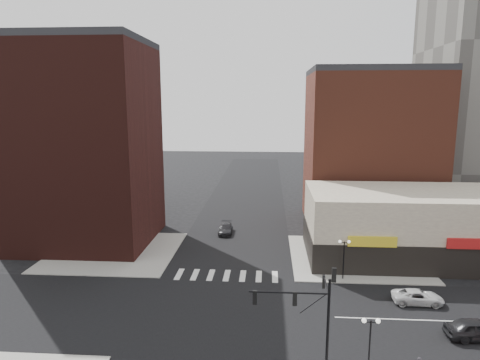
{
  "coord_description": "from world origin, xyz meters",
  "views": [
    {
      "loc": [
        4.2,
        -34.25,
        18.27
      ],
      "look_at": [
        1.55,
        4.67,
        11.0
      ],
      "focal_mm": 32.0,
      "sensor_mm": 36.0,
      "label": 1
    }
  ],
  "objects_px": {
    "traffic_signal": "(313,306)",
    "dark_sedan_east": "(477,329)",
    "street_lamp_se_a": "(370,332)",
    "dark_sedan_north": "(226,229)",
    "white_suv": "(418,297)",
    "street_lamp_ne": "(344,249)"
  },
  "relations": [
    {
      "from": "traffic_signal",
      "to": "dark_sedan_east",
      "type": "distance_m",
      "value": 14.8
    },
    {
      "from": "street_lamp_se_a",
      "to": "dark_sedan_north",
      "type": "height_order",
      "value": "street_lamp_se_a"
    },
    {
      "from": "traffic_signal",
      "to": "white_suv",
      "type": "bearing_deg",
      "value": 45.7
    },
    {
      "from": "dark_sedan_east",
      "to": "dark_sedan_north",
      "type": "bearing_deg",
      "value": 38.09
    },
    {
      "from": "street_lamp_ne",
      "to": "white_suv",
      "type": "distance_m",
      "value": 8.12
    },
    {
      "from": "traffic_signal",
      "to": "street_lamp_se_a",
      "type": "distance_m",
      "value": 4.12
    },
    {
      "from": "traffic_signal",
      "to": "street_lamp_se_a",
      "type": "height_order",
      "value": "traffic_signal"
    },
    {
      "from": "dark_sedan_east",
      "to": "traffic_signal",
      "type": "bearing_deg",
      "value": 108.47
    },
    {
      "from": "traffic_signal",
      "to": "white_suv",
      "type": "height_order",
      "value": "traffic_signal"
    },
    {
      "from": "traffic_signal",
      "to": "street_lamp_ne",
      "type": "height_order",
      "value": "traffic_signal"
    },
    {
      "from": "street_lamp_se_a",
      "to": "street_lamp_ne",
      "type": "height_order",
      "value": "same"
    },
    {
      "from": "traffic_signal",
      "to": "white_suv",
      "type": "distance_m",
      "value": 15.91
    },
    {
      "from": "dark_sedan_east",
      "to": "white_suv",
      "type": "bearing_deg",
      "value": 20.73
    },
    {
      "from": "street_lamp_se_a",
      "to": "dark_sedan_east",
      "type": "bearing_deg",
      "value": 29.55
    },
    {
      "from": "white_suv",
      "to": "dark_sedan_north",
      "type": "bearing_deg",
      "value": 47.02
    },
    {
      "from": "street_lamp_se_a",
      "to": "white_suv",
      "type": "distance_m",
      "value": 13.38
    },
    {
      "from": "white_suv",
      "to": "dark_sedan_north",
      "type": "distance_m",
      "value": 27.79
    },
    {
      "from": "street_lamp_se_a",
      "to": "street_lamp_ne",
      "type": "relative_size",
      "value": 1.0
    },
    {
      "from": "street_lamp_se_a",
      "to": "white_suv",
      "type": "bearing_deg",
      "value": 58.09
    },
    {
      "from": "street_lamp_ne",
      "to": "dark_sedan_east",
      "type": "relative_size",
      "value": 0.88
    },
    {
      "from": "dark_sedan_east",
      "to": "dark_sedan_north",
      "type": "relative_size",
      "value": 1.06
    },
    {
      "from": "street_lamp_se_a",
      "to": "white_suv",
      "type": "relative_size",
      "value": 0.92
    }
  ]
}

